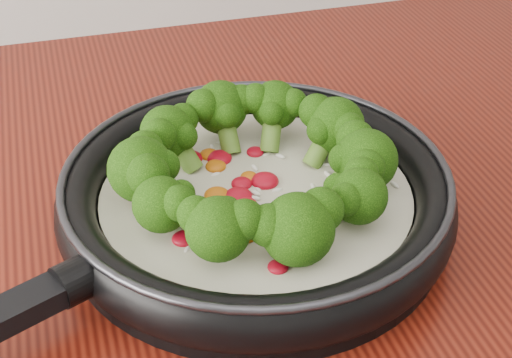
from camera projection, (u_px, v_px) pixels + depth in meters
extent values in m
cylinder|color=black|center=(256.00, 219.00, 0.68)|extent=(0.43, 0.43, 0.01)
torus|color=black|center=(256.00, 196.00, 0.67)|extent=(0.46, 0.46, 0.04)
torus|color=#2D2D33|center=(256.00, 174.00, 0.65)|extent=(0.44, 0.44, 0.01)
cylinder|color=black|center=(78.00, 280.00, 0.57)|extent=(0.04, 0.04, 0.03)
cylinder|color=beige|center=(256.00, 203.00, 0.67)|extent=(0.36, 0.36, 0.02)
ellipsoid|color=#AA081A|center=(242.00, 184.00, 0.67)|extent=(0.03, 0.03, 0.01)
ellipsoid|color=#AA081A|center=(265.00, 181.00, 0.67)|extent=(0.03, 0.03, 0.01)
ellipsoid|color=#C45D0C|center=(217.00, 195.00, 0.66)|extent=(0.03, 0.03, 0.01)
ellipsoid|color=#AA081A|center=(233.00, 215.00, 0.63)|extent=(0.03, 0.03, 0.01)
ellipsoid|color=#AA081A|center=(214.00, 245.00, 0.60)|extent=(0.02, 0.02, 0.01)
ellipsoid|color=#C45D0C|center=(144.00, 201.00, 0.65)|extent=(0.02, 0.02, 0.01)
ellipsoid|color=#AA081A|center=(255.00, 152.00, 0.71)|extent=(0.02, 0.02, 0.01)
ellipsoid|color=#AA081A|center=(246.00, 205.00, 0.65)|extent=(0.02, 0.02, 0.01)
ellipsoid|color=#C45D0C|center=(216.00, 166.00, 0.69)|extent=(0.02, 0.02, 0.01)
ellipsoid|color=#AA081A|center=(278.00, 267.00, 0.58)|extent=(0.02, 0.02, 0.01)
ellipsoid|color=#AA081A|center=(219.00, 158.00, 0.71)|extent=(0.03, 0.03, 0.01)
ellipsoid|color=#C45D0C|center=(249.00, 177.00, 0.68)|extent=(0.02, 0.02, 0.01)
ellipsoid|color=#AA081A|center=(238.00, 197.00, 0.66)|extent=(0.03, 0.03, 0.01)
ellipsoid|color=#AA081A|center=(190.00, 158.00, 0.70)|extent=(0.02, 0.02, 0.01)
ellipsoid|color=#C45D0C|center=(209.00, 155.00, 0.71)|extent=(0.02, 0.02, 0.01)
ellipsoid|color=#AA081A|center=(206.00, 224.00, 0.62)|extent=(0.02, 0.02, 0.01)
ellipsoid|color=#AA081A|center=(184.00, 239.00, 0.61)|extent=(0.03, 0.03, 0.01)
ellipsoid|color=#C45D0C|center=(246.00, 236.00, 0.61)|extent=(0.02, 0.02, 0.01)
ellipsoid|color=white|center=(280.00, 156.00, 0.71)|extent=(0.01, 0.01, 0.00)
ellipsoid|color=white|center=(148.00, 160.00, 0.70)|extent=(0.01, 0.01, 0.00)
ellipsoid|color=white|center=(255.00, 168.00, 0.69)|extent=(0.01, 0.01, 0.00)
ellipsoid|color=white|center=(237.00, 191.00, 0.66)|extent=(0.01, 0.01, 0.00)
ellipsoid|color=white|center=(286.00, 225.00, 0.63)|extent=(0.01, 0.01, 0.00)
ellipsoid|color=white|center=(220.00, 143.00, 0.73)|extent=(0.01, 0.01, 0.00)
ellipsoid|color=white|center=(212.00, 147.00, 0.72)|extent=(0.00, 0.01, 0.00)
ellipsoid|color=white|center=(255.00, 198.00, 0.65)|extent=(0.01, 0.01, 0.00)
ellipsoid|color=white|center=(313.00, 187.00, 0.67)|extent=(0.01, 0.01, 0.00)
ellipsoid|color=white|center=(219.00, 195.00, 0.66)|extent=(0.01, 0.00, 0.00)
ellipsoid|color=white|center=(267.00, 155.00, 0.71)|extent=(0.01, 0.01, 0.00)
ellipsoid|color=white|center=(188.00, 250.00, 0.60)|extent=(0.01, 0.01, 0.00)
ellipsoid|color=white|center=(229.00, 205.00, 0.65)|extent=(0.01, 0.01, 0.00)
ellipsoid|color=white|center=(216.00, 175.00, 0.69)|extent=(0.01, 0.01, 0.00)
ellipsoid|color=white|center=(161.00, 183.00, 0.67)|extent=(0.01, 0.01, 0.00)
ellipsoid|color=white|center=(326.00, 165.00, 0.70)|extent=(0.01, 0.01, 0.00)
ellipsoid|color=white|center=(223.00, 134.00, 0.74)|extent=(0.01, 0.01, 0.00)
ellipsoid|color=white|center=(249.00, 228.00, 0.62)|extent=(0.01, 0.01, 0.00)
ellipsoid|color=white|center=(202.00, 223.00, 0.63)|extent=(0.01, 0.01, 0.00)
ellipsoid|color=white|center=(277.00, 190.00, 0.67)|extent=(0.01, 0.01, 0.00)
ellipsoid|color=white|center=(395.00, 185.00, 0.67)|extent=(0.01, 0.01, 0.00)
ellipsoid|color=white|center=(328.00, 174.00, 0.68)|extent=(0.01, 0.01, 0.00)
ellipsoid|color=white|center=(239.00, 221.00, 0.63)|extent=(0.01, 0.01, 0.00)
ellipsoid|color=white|center=(258.00, 189.00, 0.67)|extent=(0.01, 0.01, 0.00)
ellipsoid|color=white|center=(256.00, 193.00, 0.66)|extent=(0.01, 0.01, 0.00)
cylinder|color=olive|center=(320.00, 149.00, 0.70)|extent=(0.04, 0.03, 0.04)
sphere|color=black|center=(336.00, 125.00, 0.70)|extent=(0.07, 0.07, 0.05)
sphere|color=black|center=(316.00, 111.00, 0.70)|extent=(0.04, 0.04, 0.03)
sphere|color=black|center=(349.00, 129.00, 0.68)|extent=(0.04, 0.04, 0.03)
sphere|color=black|center=(321.00, 130.00, 0.68)|extent=(0.03, 0.03, 0.03)
cylinder|color=olive|center=(271.00, 133.00, 0.72)|extent=(0.03, 0.04, 0.04)
sphere|color=black|center=(275.00, 105.00, 0.72)|extent=(0.06, 0.06, 0.05)
sphere|color=black|center=(256.00, 98.00, 0.71)|extent=(0.04, 0.04, 0.03)
sphere|color=black|center=(293.00, 103.00, 0.71)|extent=(0.04, 0.04, 0.03)
sphere|color=black|center=(272.00, 113.00, 0.71)|extent=(0.03, 0.03, 0.02)
cylinder|color=olive|center=(228.00, 134.00, 0.71)|extent=(0.02, 0.04, 0.04)
sphere|color=black|center=(221.00, 107.00, 0.72)|extent=(0.07, 0.07, 0.05)
sphere|color=black|center=(203.00, 106.00, 0.70)|extent=(0.04, 0.04, 0.03)
sphere|color=black|center=(241.00, 100.00, 0.72)|extent=(0.04, 0.04, 0.03)
sphere|color=black|center=(227.00, 115.00, 0.70)|extent=(0.03, 0.03, 0.03)
cylinder|color=olive|center=(185.00, 154.00, 0.69)|extent=(0.04, 0.04, 0.04)
sphere|color=black|center=(167.00, 132.00, 0.69)|extent=(0.07, 0.07, 0.05)
sphere|color=black|center=(159.00, 135.00, 0.67)|extent=(0.04, 0.04, 0.03)
sphere|color=black|center=(183.00, 119.00, 0.69)|extent=(0.04, 0.04, 0.03)
sphere|color=black|center=(184.00, 136.00, 0.68)|extent=(0.03, 0.03, 0.02)
cylinder|color=olive|center=(166.00, 186.00, 0.65)|extent=(0.04, 0.02, 0.04)
sphere|color=black|center=(141.00, 170.00, 0.63)|extent=(0.07, 0.07, 0.06)
sphere|color=black|center=(148.00, 175.00, 0.61)|extent=(0.05, 0.05, 0.03)
sphere|color=black|center=(145.00, 149.00, 0.65)|extent=(0.04, 0.04, 0.03)
sphere|color=black|center=(164.00, 166.00, 0.63)|extent=(0.04, 0.04, 0.03)
cylinder|color=olive|center=(182.00, 213.00, 0.62)|extent=(0.04, 0.03, 0.04)
sphere|color=black|center=(161.00, 204.00, 0.60)|extent=(0.06, 0.06, 0.05)
sphere|color=black|center=(179.00, 203.00, 0.59)|extent=(0.04, 0.04, 0.03)
sphere|color=black|center=(154.00, 186.00, 0.61)|extent=(0.04, 0.04, 0.03)
sphere|color=black|center=(181.00, 194.00, 0.61)|extent=(0.03, 0.03, 0.02)
cylinder|color=olive|center=(227.00, 233.00, 0.59)|extent=(0.04, 0.04, 0.04)
sphere|color=black|center=(218.00, 229.00, 0.57)|extent=(0.07, 0.07, 0.05)
sphere|color=black|center=(245.00, 220.00, 0.56)|extent=(0.04, 0.04, 0.03)
sphere|color=black|center=(196.00, 215.00, 0.57)|extent=(0.04, 0.04, 0.03)
sphere|color=black|center=(226.00, 212.00, 0.58)|extent=(0.03, 0.03, 0.03)
cylinder|color=olive|center=(288.00, 232.00, 0.60)|extent=(0.02, 0.04, 0.04)
sphere|color=black|center=(298.00, 229.00, 0.57)|extent=(0.08, 0.08, 0.06)
sphere|color=black|center=(321.00, 210.00, 0.58)|extent=(0.05, 0.05, 0.04)
sphere|color=black|center=(269.00, 225.00, 0.57)|extent=(0.04, 0.04, 0.03)
sphere|color=black|center=(288.00, 213.00, 0.59)|extent=(0.04, 0.04, 0.03)
cylinder|color=olive|center=(336.00, 206.00, 0.62)|extent=(0.04, 0.04, 0.04)
sphere|color=black|center=(359.00, 196.00, 0.61)|extent=(0.06, 0.06, 0.05)
sphere|color=black|center=(361.00, 174.00, 0.62)|extent=(0.04, 0.04, 0.03)
sphere|color=black|center=(346.00, 199.00, 0.59)|extent=(0.04, 0.04, 0.03)
sphere|color=black|center=(337.00, 187.00, 0.61)|extent=(0.03, 0.03, 0.02)
cylinder|color=olive|center=(343.00, 177.00, 0.66)|extent=(0.04, 0.02, 0.04)
sphere|color=black|center=(366.00, 160.00, 0.65)|extent=(0.07, 0.07, 0.05)
sphere|color=black|center=(355.00, 139.00, 0.66)|extent=(0.04, 0.04, 0.03)
sphere|color=black|center=(366.00, 167.00, 0.63)|extent=(0.04, 0.04, 0.03)
sphere|color=black|center=(344.00, 159.00, 0.65)|extent=(0.04, 0.04, 0.03)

